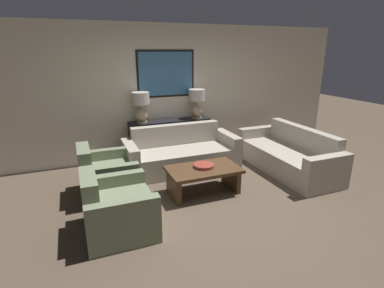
# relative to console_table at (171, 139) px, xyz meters

# --- Properties ---
(ground_plane) EXTENTS (20.00, 20.00, 0.00)m
(ground_plane) POSITION_rel_console_table_xyz_m (0.00, -2.27, -0.40)
(ground_plane) COLOR brown
(back_wall) EXTENTS (8.11, 0.12, 2.65)m
(back_wall) POSITION_rel_console_table_xyz_m (0.00, 0.26, 0.93)
(back_wall) COLOR beige
(back_wall) RESTS_ON ground_plane
(console_table) EXTENTS (1.66, 0.36, 0.80)m
(console_table) POSITION_rel_console_table_xyz_m (0.00, 0.00, 0.00)
(console_table) COLOR black
(console_table) RESTS_ON ground_plane
(table_lamp_left) EXTENTS (0.33, 0.33, 0.59)m
(table_lamp_left) POSITION_rel_console_table_xyz_m (-0.58, 0.00, 0.76)
(table_lamp_left) COLOR tan
(table_lamp_left) RESTS_ON console_table
(table_lamp_right) EXTENTS (0.33, 0.33, 0.59)m
(table_lamp_right) POSITION_rel_console_table_xyz_m (0.58, 0.00, 0.76)
(table_lamp_right) COLOR tan
(table_lamp_right) RESTS_ON console_table
(couch_by_back_wall) EXTENTS (2.09, 0.87, 0.79)m
(couch_by_back_wall) POSITION_rel_console_table_xyz_m (0.00, -0.64, -0.13)
(couch_by_back_wall) COLOR #ADA393
(couch_by_back_wall) RESTS_ON ground_plane
(couch_by_side) EXTENTS (0.87, 2.09, 0.79)m
(couch_by_side) POSITION_rel_console_table_xyz_m (1.82, -1.46, -0.13)
(couch_by_side) COLOR #ADA393
(couch_by_side) RESTS_ON ground_plane
(coffee_table) EXTENTS (1.11, 0.66, 0.42)m
(coffee_table) POSITION_rel_console_table_xyz_m (-0.03, -1.73, -0.10)
(coffee_table) COLOR #4C331E
(coffee_table) RESTS_ON ground_plane
(decorative_bowl) EXTENTS (0.32, 0.32, 0.05)m
(decorative_bowl) POSITION_rel_console_table_xyz_m (-0.01, -1.69, 0.04)
(decorative_bowl) COLOR #93382D
(decorative_bowl) RESTS_ON coffee_table
(armchair_near_back_wall) EXTENTS (0.82, 0.92, 0.79)m
(armchair_near_back_wall) POSITION_rel_console_table_xyz_m (-1.44, -1.18, -0.12)
(armchair_near_back_wall) COLOR #707A5B
(armchair_near_back_wall) RESTS_ON ground_plane
(armchair_near_camera) EXTENTS (0.82, 0.92, 0.79)m
(armchair_near_camera) POSITION_rel_console_table_xyz_m (-1.44, -2.27, -0.12)
(armchair_near_camera) COLOR #707A5B
(armchair_near_camera) RESTS_ON ground_plane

